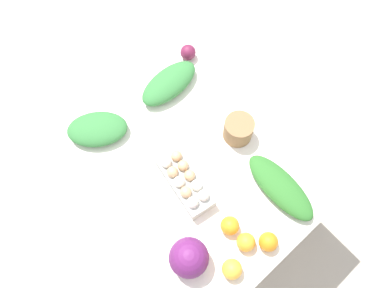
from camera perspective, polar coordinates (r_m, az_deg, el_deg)
ground_plane at (r=2.28m, az=0.00°, el=-8.12°), size 8.00×8.00×0.00m
dining_table at (r=1.65m, az=0.00°, el=-1.88°), size 1.12×0.94×0.78m
cabbage_purple at (r=1.36m, az=-0.48°, el=-16.93°), size 0.14×0.14×0.14m
egg_carton at (r=1.45m, az=-1.15°, el=-5.65°), size 0.29×0.15×0.09m
paper_bag at (r=1.54m, az=7.09°, el=2.23°), size 0.12×0.12×0.10m
greens_bunch_dandelion at (r=1.65m, az=-3.51°, el=9.25°), size 0.16×0.30×0.07m
greens_bunch_beet_tops at (r=1.49m, az=13.32°, el=-6.41°), size 0.33×0.14×0.06m
greens_bunch_chard at (r=1.59m, az=-14.22°, el=2.21°), size 0.28×0.30×0.07m
beet_root at (r=1.75m, az=-0.60°, el=13.80°), size 0.07×0.07×0.07m
orange_0 at (r=1.42m, az=5.78°, el=-12.28°), size 0.07×0.07×0.07m
orange_1 at (r=1.42m, az=8.22°, el=-14.58°), size 0.07×0.07×0.07m
orange_2 at (r=1.40m, az=6.11°, el=-18.44°), size 0.07×0.07×0.07m
orange_3 at (r=1.43m, az=11.56°, el=-14.40°), size 0.07×0.07×0.07m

